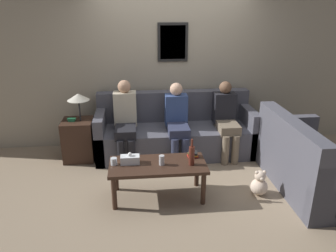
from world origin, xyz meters
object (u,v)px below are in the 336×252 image
(coffee_table, at_px, (158,168))
(couch_side, at_px, (308,165))
(person_left, at_px, (125,119))
(person_middle, at_px, (177,119))
(person_right, at_px, (226,117))
(drinking_glass, at_px, (114,161))
(teddy_bear, at_px, (259,184))
(couch_main, at_px, (175,133))
(wine_bottle, at_px, (192,155))

(coffee_table, bearing_deg, couch_side, 0.93)
(couch_side, xyz_separation_m, person_left, (-2.35, 1.10, 0.32))
(person_middle, relative_size, person_right, 1.00)
(person_left, bearing_deg, drinking_glass, -96.39)
(drinking_glass, height_order, teddy_bear, drinking_glass)
(couch_side, relative_size, coffee_table, 1.41)
(person_left, xyz_separation_m, teddy_bear, (1.68, -1.21, -0.51))
(person_left, distance_m, teddy_bear, 2.13)
(coffee_table, height_order, person_middle, person_middle)
(couch_main, bearing_deg, couch_side, -39.04)
(person_middle, bearing_deg, person_left, 177.55)
(coffee_table, height_order, wine_bottle, wine_bottle)
(coffee_table, relative_size, drinking_glass, 13.32)
(person_right, bearing_deg, wine_bottle, -122.01)
(wine_bottle, bearing_deg, person_left, 123.98)
(person_middle, distance_m, teddy_bear, 1.56)
(wine_bottle, bearing_deg, coffee_table, 170.89)
(couch_main, height_order, person_middle, person_middle)
(teddy_bear, bearing_deg, wine_bottle, 178.87)
(couch_main, xyz_separation_m, wine_bottle, (0.03, -1.37, 0.26))
(drinking_glass, bearing_deg, couch_side, 0.06)
(drinking_glass, height_order, person_left, person_left)
(drinking_glass, relative_size, person_middle, 0.08)
(couch_side, height_order, drinking_glass, couch_side)
(teddy_bear, bearing_deg, couch_main, 122.98)
(couch_side, distance_m, wine_bottle, 1.56)
(couch_side, xyz_separation_m, person_right, (-0.80, 1.09, 0.30))
(coffee_table, relative_size, person_middle, 1.01)
(couch_side, xyz_separation_m, teddy_bear, (-0.67, -0.11, -0.18))
(wine_bottle, distance_m, person_right, 1.40)
(couch_side, distance_m, person_left, 2.61)
(coffee_table, distance_m, person_right, 1.62)
(couch_main, xyz_separation_m, teddy_bear, (0.90, -1.38, -0.18))
(drinking_glass, xyz_separation_m, person_middle, (0.90, 1.07, 0.13))
(couch_main, relative_size, drinking_glass, 28.02)
(couch_main, xyz_separation_m, coffee_table, (-0.38, -1.30, 0.07))
(teddy_bear, bearing_deg, couch_side, 9.60)
(couch_side, relative_size, person_middle, 1.43)
(couch_main, xyz_separation_m, person_left, (-0.78, -0.17, 0.33))
(person_right, distance_m, teddy_bear, 1.30)
(couch_side, bearing_deg, person_middle, 55.75)
(coffee_table, height_order, person_right, person_right)
(coffee_table, xyz_separation_m, person_right, (1.14, 1.12, 0.24))
(wine_bottle, xyz_separation_m, drinking_glass, (-0.93, 0.09, -0.08))
(person_right, bearing_deg, person_left, 179.55)
(couch_side, distance_m, teddy_bear, 0.70)
(couch_main, distance_m, person_middle, 0.37)
(person_right, bearing_deg, coffee_table, -135.58)
(person_middle, bearing_deg, wine_bottle, -88.80)
(couch_main, bearing_deg, teddy_bear, -57.02)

